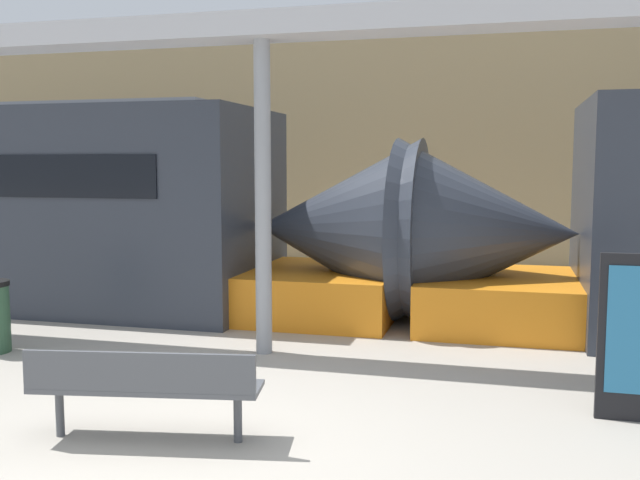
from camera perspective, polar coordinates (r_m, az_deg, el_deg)
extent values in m
plane|color=#A8A093|center=(5.92, -12.21, -16.47)|extent=(60.00, 60.00, 0.00)
cube|color=tan|center=(15.76, 5.55, 6.92)|extent=(56.00, 0.20, 5.00)
cone|color=#2D333D|center=(10.25, 13.12, 0.65)|extent=(2.48, 2.63, 2.63)
cube|color=orange|center=(10.38, 14.29, -4.71)|extent=(2.24, 2.46, 0.70)
cone|color=#2D333D|center=(10.52, 1.43, 0.94)|extent=(2.48, 2.63, 2.63)
cube|color=orange|center=(10.71, 0.19, -4.19)|extent=(2.24, 2.46, 0.70)
cube|color=#4C4F54|center=(6.13, -13.67, -11.33)|extent=(1.93, 0.75, 0.04)
cube|color=#4C4F54|center=(5.89, -14.34, -10.21)|extent=(1.86, 0.36, 0.32)
cylinder|color=#4C4F54|center=(6.47, -20.10, -12.74)|extent=(0.07, 0.07, 0.42)
cylinder|color=#4C4F54|center=(6.01, -6.59, -13.86)|extent=(0.07, 0.07, 0.42)
cylinder|color=gray|center=(8.42, -4.58, 3.24)|extent=(0.19, 0.19, 3.69)
cube|color=#B7B7BC|center=(8.56, -4.70, 16.63)|extent=(28.00, 0.60, 0.28)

